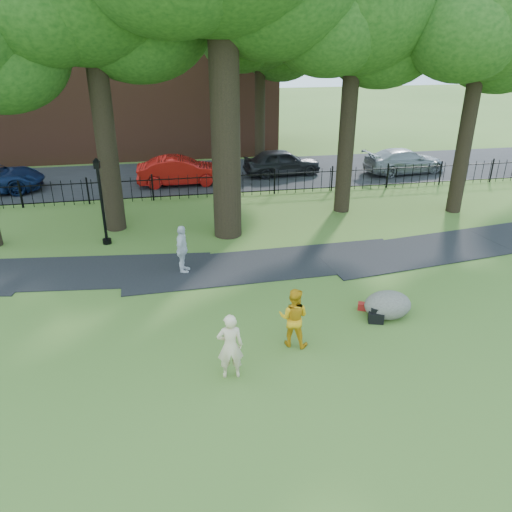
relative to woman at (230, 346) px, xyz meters
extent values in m
plane|color=#406222|center=(1.09, 2.00, -0.85)|extent=(120.00, 120.00, 0.00)
cube|color=black|center=(2.09, 5.90, -0.85)|extent=(36.07, 3.85, 0.03)
cube|color=black|center=(1.09, 18.00, -0.85)|extent=(80.00, 7.00, 0.02)
cube|color=black|center=(1.09, 14.00, 0.17)|extent=(44.00, 0.04, 0.04)
cube|color=black|center=(1.09, 14.00, -0.67)|extent=(44.00, 0.04, 0.04)
cube|color=brown|center=(-2.91, 26.00, 5.15)|extent=(18.00, 8.00, 12.00)
cylinder|color=black|center=(1.09, 9.00, 4.40)|extent=(1.10, 1.10, 10.50)
ellipsoid|color=#163A0F|center=(-6.56, 10.25, 5.97)|extent=(4.80, 4.80, 4.08)
cylinder|color=black|center=(-3.41, 10.50, 3.70)|extent=(0.80, 0.80, 9.10)
ellipsoid|color=#163A0F|center=(-1.79, 11.40, 7.21)|extent=(5.76, 5.76, 4.90)
cylinder|color=black|center=(6.59, 11.00, 3.35)|extent=(0.70, 0.70, 8.40)
ellipsoid|color=#163A0F|center=(8.08, 11.82, 6.59)|extent=(5.28, 5.28, 4.49)
ellipsoid|color=#163A0F|center=(5.27, 10.34, 7.07)|extent=(4.95, 4.95, 4.21)
cylinder|color=black|center=(11.59, 10.00, 3.17)|extent=(0.64, 0.64, 8.05)
ellipsoid|color=#163A0F|center=(11.59, 10.00, 7.43)|extent=(6.20, 6.20, 5.27)
ellipsoid|color=#163A0F|center=(12.99, 10.77, 6.28)|extent=(4.96, 4.96, 4.22)
ellipsoid|color=#163A0F|center=(10.35, 9.38, 6.74)|extent=(4.65, 4.65, 3.95)
imported|color=beige|center=(0.00, 0.00, 0.00)|extent=(0.64, 0.44, 1.70)
imported|color=orange|center=(1.79, 1.02, -0.03)|extent=(0.99, 0.90, 1.64)
imported|color=silver|center=(-0.85, 5.87, -0.01)|extent=(0.67, 1.06, 1.68)
ellipsoid|color=#6B6659|center=(4.84, 1.95, -0.45)|extent=(1.65, 1.46, 0.80)
cylinder|color=black|center=(-3.66, 8.91, 0.64)|extent=(0.11, 0.11, 2.98)
cylinder|color=black|center=(-3.66, 8.91, -0.76)|extent=(0.33, 0.33, 0.19)
cube|color=black|center=(-3.66, 8.91, 2.26)|extent=(0.23, 0.23, 0.28)
cone|color=black|center=(-3.66, 8.91, 2.45)|extent=(0.30, 0.30, 0.15)
cube|color=black|center=(4.37, 1.64, -0.69)|extent=(0.48, 0.37, 0.32)
cube|color=maroon|center=(4.28, 2.37, -0.74)|extent=(0.37, 0.31, 0.22)
imported|color=#AF120D|center=(-0.48, 16.50, -0.11)|extent=(4.51, 1.57, 1.49)
imported|color=black|center=(5.28, 17.46, -0.12)|extent=(4.44, 2.09, 1.47)
imported|color=gray|center=(12.27, 16.63, -0.16)|extent=(4.93, 2.47, 1.38)
camera|label=1|loc=(-1.14, -9.68, 6.77)|focal=35.00mm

